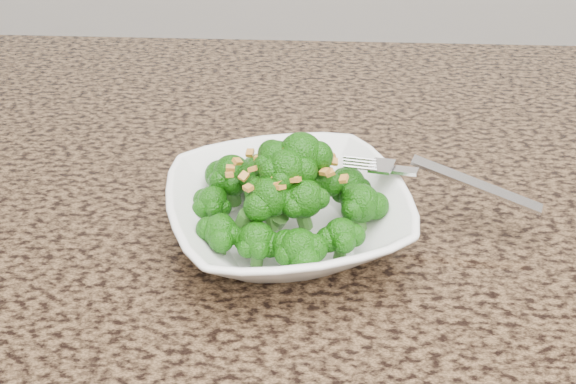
# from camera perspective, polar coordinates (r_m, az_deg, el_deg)

# --- Properties ---
(granite_counter) EXTENTS (1.64, 1.04, 0.03)m
(granite_counter) POSITION_cam_1_polar(r_m,az_deg,el_deg) (0.62, 9.09, -7.61)
(granite_counter) COLOR brown
(granite_counter) RESTS_ON cabinet
(bowl) EXTENTS (0.26, 0.26, 0.05)m
(bowl) POSITION_cam_1_polar(r_m,az_deg,el_deg) (0.63, 0.00, -1.86)
(bowl) COLOR white
(bowl) RESTS_ON granite_counter
(broccoli_pile) EXTENTS (0.18, 0.18, 0.06)m
(broccoli_pile) POSITION_cam_1_polar(r_m,az_deg,el_deg) (0.60, 0.00, 2.62)
(broccoli_pile) COLOR #175B0A
(broccoli_pile) RESTS_ON bowl
(garlic_topping) EXTENTS (0.11, 0.11, 0.01)m
(garlic_topping) POSITION_cam_1_polar(r_m,az_deg,el_deg) (0.58, 0.00, 5.58)
(garlic_topping) COLOR gold
(garlic_topping) RESTS_ON broccoli_pile
(fork) EXTENTS (0.19, 0.09, 0.01)m
(fork) POSITION_cam_1_polar(r_m,az_deg,el_deg) (0.64, 9.56, 1.68)
(fork) COLOR silver
(fork) RESTS_ON bowl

